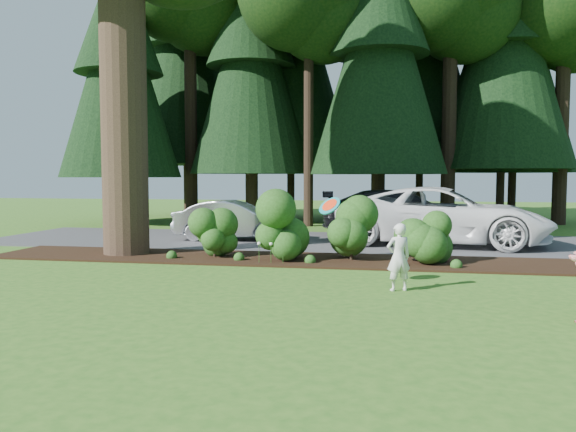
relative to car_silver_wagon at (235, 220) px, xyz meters
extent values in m
plane|color=#2B5E1A|center=(2.61, -7.26, -0.69)|extent=(80.00, 80.00, 0.00)
cube|color=black|center=(2.61, -4.01, -0.67)|extent=(16.00, 2.50, 0.05)
cube|color=#38383A|center=(2.61, 0.24, -0.68)|extent=(22.00, 6.00, 0.03)
cylinder|color=black|center=(-1.99, -3.86, 5.31)|extent=(1.24, 1.24, 12.00)
sphere|color=#214214|center=(0.61, -4.06, -0.03)|extent=(1.08, 1.08, 1.08)
cylinder|color=black|center=(0.61, -4.06, -0.54)|extent=(0.08, 0.08, 0.30)
sphere|color=#214214|center=(2.41, -4.26, 0.24)|extent=(1.35, 1.35, 1.35)
cylinder|color=black|center=(2.41, -4.26, -0.54)|extent=(0.08, 0.08, 0.30)
sphere|color=#214214|center=(4.21, -3.96, 0.13)|extent=(1.26, 1.26, 1.26)
cylinder|color=black|center=(4.21, -3.96, -0.54)|extent=(0.08, 0.08, 0.30)
sphere|color=#214214|center=(6.01, -4.16, 0.02)|extent=(1.17, 1.17, 1.17)
cylinder|color=black|center=(6.01, -4.16, -0.54)|extent=(0.08, 0.08, 0.30)
cylinder|color=#214214|center=(2.01, -4.86, -0.44)|extent=(0.01, 0.01, 0.50)
sphere|color=white|center=(2.01, -4.86, -0.17)|extent=(0.09, 0.09, 0.09)
cylinder|color=#214214|center=(2.31, -4.86, -0.44)|extent=(0.01, 0.01, 0.50)
sphere|color=white|center=(2.31, -4.86, -0.17)|extent=(0.09, 0.09, 0.09)
cylinder|color=#214214|center=(2.61, -4.86, -0.44)|extent=(0.01, 0.01, 0.50)
sphere|color=white|center=(2.61, -4.86, -0.17)|extent=(0.09, 0.09, 0.09)
cylinder|color=black|center=(-6.89, 6.74, 4.21)|extent=(0.50, 0.50, 9.80)
cone|color=black|center=(-6.89, 6.74, 7.01)|extent=(6.16, 6.16, 10.50)
cylinder|color=black|center=(-4.39, 7.24, 3.86)|extent=(0.50, 0.50, 9.10)
sphere|color=black|center=(-4.39, 7.24, 9.45)|extent=(5.72, 5.72, 5.72)
cylinder|color=black|center=(-1.39, 7.74, 4.56)|extent=(0.50, 0.50, 10.50)
cone|color=black|center=(-1.39, 7.74, 7.56)|extent=(6.60, 6.60, 11.25)
cylinder|color=black|center=(1.61, 6.24, 3.68)|extent=(0.50, 0.50, 8.75)
sphere|color=black|center=(1.61, 6.24, 9.06)|extent=(5.50, 5.50, 5.50)
cylinder|color=black|center=(4.61, 7.24, 4.91)|extent=(0.50, 0.50, 11.20)
cone|color=black|center=(4.61, 7.24, 8.11)|extent=(7.04, 7.04, 12.00)
cylinder|color=black|center=(7.61, 8.24, 4.03)|extent=(0.50, 0.50, 9.45)
cylinder|color=black|center=(10.11, 6.74, 4.73)|extent=(0.50, 0.50, 10.85)
cone|color=black|center=(10.11, 6.74, 7.83)|extent=(6.82, 6.82, 11.62)
cylinder|color=black|center=(12.61, 8.74, 4.21)|extent=(0.50, 0.50, 9.80)
cylinder|color=black|center=(-5.39, 11.24, 4.91)|extent=(0.50, 0.50, 11.20)
cone|color=black|center=(-5.39, 11.24, 8.11)|extent=(7.04, 7.04, 12.00)
cylinder|color=black|center=(0.11, 10.74, 4.56)|extent=(0.50, 0.50, 10.50)
cone|color=black|center=(0.11, 10.74, 7.56)|extent=(6.60, 6.60, 11.25)
cylinder|color=black|center=(6.11, 11.74, 5.26)|extent=(0.50, 0.50, 11.90)
cone|color=black|center=(6.11, 11.74, 8.66)|extent=(7.48, 7.48, 12.75)
cylinder|color=black|center=(11.11, 11.24, 4.38)|extent=(0.50, 0.50, 10.15)
cone|color=black|center=(11.11, 11.24, 7.28)|extent=(6.38, 6.38, 10.88)
imported|color=#BBBBC0|center=(0.00, 0.00, 0.00)|extent=(4.08, 1.53, 1.33)
imported|color=white|center=(6.78, -0.10, 0.24)|extent=(6.89, 3.91, 1.81)
imported|color=black|center=(5.53, 2.54, 0.16)|extent=(5.92, 2.90, 1.66)
imported|color=silver|center=(5.35, -7.47, -0.05)|extent=(0.55, 0.46, 1.28)
cylinder|color=teal|center=(4.04, -7.48, 0.91)|extent=(0.52, 0.39, 0.45)
cylinder|color=#FD3715|center=(4.04, -7.48, 0.92)|extent=(0.37, 0.27, 0.32)
camera|label=1|loc=(5.22, -18.18, 1.46)|focal=35.00mm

